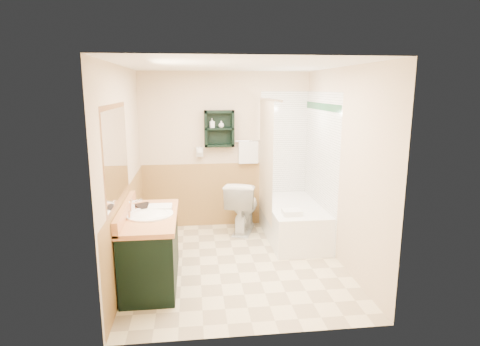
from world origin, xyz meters
The scene contains 25 objects.
floor centered at (0.00, 0.00, 0.00)m, with size 3.00×3.00×0.00m, color beige.
back_wall centered at (0.00, 1.52, 1.20)m, with size 2.60×0.04×2.40m, color beige.
left_wall centered at (-1.32, 0.00, 1.20)m, with size 0.04×3.00×2.40m, color beige.
right_wall centered at (1.32, 0.00, 1.20)m, with size 0.04×3.00×2.40m, color beige.
ceiling centered at (0.00, 0.00, 2.42)m, with size 2.60×3.00×0.04m, color white.
wainscot_left centered at (-1.29, 0.00, 0.50)m, with size 2.98×2.98×1.00m, color tan, non-canonical shape.
wainscot_back centered at (0.00, 1.49, 0.50)m, with size 2.58×2.58×1.00m, color tan, non-canonical shape.
mirror_frame centered at (-1.27, -0.55, 1.50)m, with size 1.30×1.30×1.00m, color brown, non-canonical shape.
mirror_glass centered at (-1.27, -0.55, 1.50)m, with size 1.20×1.20×0.90m, color white, non-canonical shape.
tile_right centered at (1.28, 0.75, 1.05)m, with size 1.50×1.50×2.10m, color white, non-canonical shape.
tile_back centered at (1.03, 1.48, 1.05)m, with size 0.95×0.95×2.10m, color white, non-canonical shape.
tile_accent centered at (1.27, 0.75, 1.90)m, with size 1.50×1.50×0.10m, color #154A26, non-canonical shape.
wall_shelf centered at (-0.10, 1.41, 1.55)m, with size 0.45×0.15×0.55m, color black.
hair_dryer centered at (-0.40, 1.43, 1.20)m, with size 0.10×0.24×0.18m, color silver, non-canonical shape.
towel_bar centered at (0.35, 1.45, 1.35)m, with size 0.40×0.06×0.40m, color silver, non-canonical shape.
curtain_rod centered at (0.53, 0.75, 2.00)m, with size 0.03×0.03×1.60m, color silver.
shower_curtain centered at (0.53, 0.92, 1.15)m, with size 1.05×1.05×1.70m, color #C4B294, non-canonical shape.
vanity centered at (-0.99, -0.36, 0.40)m, with size 0.59×1.24×0.79m, color black.
bathtub centered at (0.93, 0.78, 0.26)m, with size 0.77×1.50×0.51m, color white.
toilet centered at (0.23, 1.16, 0.39)m, with size 0.44×0.80×0.78m, color white.
counter_towel centered at (-0.90, -0.15, 0.81)m, with size 0.27×0.21×0.04m, color silver.
vanity_book centered at (-1.16, -0.10, 0.91)m, with size 0.18×0.02×0.24m, color black.
tub_towel centered at (0.77, 0.29, 0.55)m, with size 0.24×0.20×0.07m, color silver.
soap_bottle_a centered at (-0.21, 1.40, 1.60)m, with size 0.06×0.14×0.07m, color white.
soap_bottle_b centered at (-0.07, 1.40, 1.61)m, with size 0.08×0.10×0.08m, color white.
Camera 1 is at (-0.51, -4.64, 2.15)m, focal length 30.00 mm.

